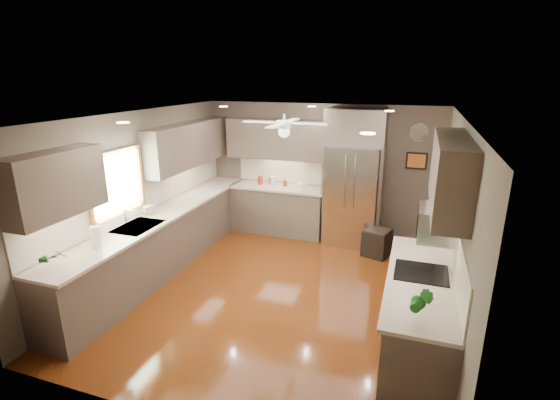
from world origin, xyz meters
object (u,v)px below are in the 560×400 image
Objects in this scene: canister_c at (273,181)px; potted_plant_left at (53,257)px; canister_d at (285,183)px; soap_bottle at (149,208)px; stool at (377,242)px; potted_plant_right at (422,302)px; microwave at (438,223)px; canister_b at (270,181)px; bowl at (300,187)px; canister_a at (260,180)px; refrigerator at (353,180)px; paper_towel at (96,237)px.

canister_c is 4.27m from potted_plant_left.
soap_bottle is (-1.47, -2.25, 0.04)m from canister_d.
potted_plant_right is at bearing -78.38° from stool.
microwave is at bearing -46.48° from canister_d.
potted_plant_right reaches higher than canister_b.
canister_d is 0.21× the size of stool.
stool is (3.19, 3.59, -0.84)m from potted_plant_left.
stool is at bearing -19.21° from bowl.
canister_d is 2.69m from soap_bottle.
refrigerator is at bearing -1.62° from canister_a.
bowl is at bearing -0.29° from canister_b.
potted_plant_left is at bearing -161.16° from microwave.
refrigerator is at bearing -2.12° from canister_c.
soap_bottle is 1.89m from potted_plant_left.
potted_plant_left is at bearing -90.96° from paper_towel.
potted_plant_left reaches higher than stool.
soap_bottle is 0.36× the size of microwave.
microwave is at bearing 83.47° from potted_plant_right.
soap_bottle reaches higher than stool.
canister_d is at bearing 72.07° from potted_plant_left.
paper_towel reaches higher than soap_bottle.
potted_plant_left is at bearing -104.11° from canister_b.
microwave is (2.33, -2.77, 0.52)m from bowl.
canister_a is 3.59m from paper_towel.
bowl is 1.03m from refrigerator.
canister_a is at bearing -179.10° from bowl.
bowl is 3.87m from paper_towel.
canister_d is 0.55× the size of soap_bottle.
canister_d is 4.35m from potted_plant_left.
canister_c is at bearing 136.08° from microwave.
potted_plant_right reaches higher than paper_towel.
stool is (2.15, -0.54, -0.77)m from canister_b.
potted_plant_left is 4.45m from bowl.
paper_towel is at bearing 175.55° from potted_plant_right.
canister_a is 0.56× the size of paper_towel.
canister_a reaches higher than canister_d.
potted_plant_right is 1.11m from microwave.
canister_c is at bearing 125.95° from potted_plant_right.
paper_towel reaches higher than stool.
bowl is at bearing 0.90° from canister_a.
soap_bottle reaches higher than canister_c.
soap_bottle reaches higher than bowl.
refrigerator is 4.34m from paper_towel.
canister_d is 2.07m from stool.
microwave is at bearing -43.92° from canister_c.
microwave is at bearing -70.54° from stool.
canister_b is (0.21, 0.02, -0.01)m from canister_a.
canister_d is 0.36× the size of potted_plant_right.
potted_plant_right is 0.59× the size of stool.
paper_towel is (-1.64, -3.50, 0.12)m from bowl.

